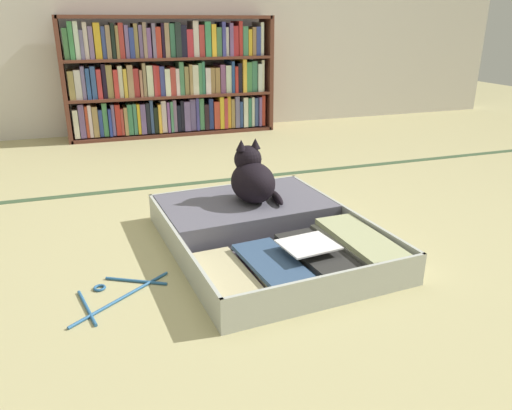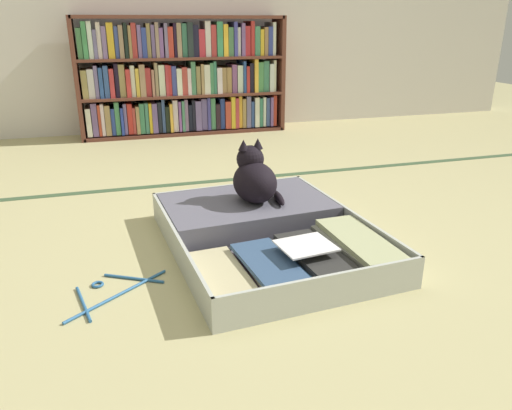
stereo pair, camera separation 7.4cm
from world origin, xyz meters
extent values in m
plane|color=tan|center=(0.00, 0.00, 0.00)|extent=(10.00, 10.00, 0.00)
cube|color=#395133|center=(0.00, 0.95, 0.00)|extent=(4.80, 0.05, 0.00)
cube|color=brown|center=(-0.61, 2.25, 0.43)|extent=(0.03, 0.27, 0.87)
cube|color=brown|center=(0.92, 2.25, 0.43)|extent=(0.03, 0.27, 0.87)
cube|color=brown|center=(0.16, 2.25, 0.86)|extent=(1.53, 0.27, 0.02)
cube|color=brown|center=(0.16, 2.25, 0.01)|extent=(1.53, 0.27, 0.02)
cube|color=brown|center=(0.16, 2.25, 0.30)|extent=(1.50, 0.27, 0.02)
cube|color=beige|center=(-0.56, 2.24, 0.14)|extent=(0.04, 0.23, 0.20)
cube|color=slate|center=(-0.51, 2.24, 0.15)|extent=(0.04, 0.23, 0.24)
cube|color=#AE3B26|center=(-0.48, 2.25, 0.15)|extent=(0.02, 0.23, 0.23)
cube|color=silver|center=(-0.46, 2.25, 0.15)|extent=(0.02, 0.23, 0.23)
cube|color=#A08352|center=(-0.42, 2.24, 0.14)|extent=(0.04, 0.23, 0.22)
cube|color=#2B4191|center=(-0.39, 2.25, 0.13)|extent=(0.03, 0.23, 0.19)
cube|color=#458B57|center=(-0.35, 2.25, 0.15)|extent=(0.03, 0.23, 0.24)
cube|color=#283B98|center=(-0.32, 2.24, 0.13)|extent=(0.02, 0.23, 0.20)
cube|color=slate|center=(-0.30, 2.25, 0.15)|extent=(0.02, 0.23, 0.23)
cube|color=red|center=(-0.26, 2.25, 0.15)|extent=(0.04, 0.23, 0.22)
cube|color=#BA433D|center=(-0.23, 2.25, 0.13)|extent=(0.02, 0.23, 0.19)
cube|color=#A08051|center=(-0.21, 2.24, 0.14)|extent=(0.02, 0.23, 0.20)
cube|color=#3E835C|center=(-0.18, 2.25, 0.15)|extent=(0.04, 0.23, 0.22)
cube|color=#3D7A62|center=(-0.14, 2.24, 0.15)|extent=(0.03, 0.23, 0.23)
cube|color=yellow|center=(-0.11, 2.25, 0.15)|extent=(0.02, 0.23, 0.22)
cube|color=slate|center=(-0.08, 2.24, 0.14)|extent=(0.04, 0.23, 0.22)
cube|color=black|center=(-0.05, 2.25, 0.15)|extent=(0.03, 0.23, 0.23)
cube|color=#364F85|center=(-0.02, 2.25, 0.16)|extent=(0.02, 0.23, 0.25)
cube|color=black|center=(0.01, 2.24, 0.13)|extent=(0.03, 0.23, 0.19)
cube|color=gold|center=(0.04, 2.24, 0.14)|extent=(0.02, 0.23, 0.21)
cube|color=silver|center=(0.07, 2.25, 0.15)|extent=(0.04, 0.23, 0.24)
cube|color=#7E4E98|center=(0.11, 2.24, 0.15)|extent=(0.02, 0.23, 0.23)
cube|color=#468464|center=(0.13, 2.24, 0.15)|extent=(0.02, 0.23, 0.23)
cube|color=slate|center=(0.16, 2.25, 0.15)|extent=(0.03, 0.23, 0.24)
cube|color=black|center=(0.19, 2.25, 0.13)|extent=(0.03, 0.23, 0.20)
cube|color=black|center=(0.21, 2.25, 0.15)|extent=(0.02, 0.23, 0.23)
cube|color=slate|center=(0.25, 2.24, 0.15)|extent=(0.04, 0.23, 0.22)
cube|color=slate|center=(0.30, 2.25, 0.15)|extent=(0.04, 0.23, 0.24)
cube|color=#3D3B89|center=(0.33, 2.24, 0.16)|extent=(0.02, 0.23, 0.25)
cube|color=#498B5E|center=(0.36, 2.25, 0.15)|extent=(0.04, 0.23, 0.24)
cube|color=black|center=(0.40, 2.24, 0.13)|extent=(0.03, 0.23, 0.19)
cube|color=navy|center=(0.44, 2.25, 0.15)|extent=(0.03, 0.23, 0.23)
cube|color=#BD402F|center=(0.48, 2.24, 0.14)|extent=(0.04, 0.23, 0.21)
cube|color=gold|center=(0.52, 2.24, 0.16)|extent=(0.03, 0.23, 0.25)
cube|color=#AE393D|center=(0.55, 2.24, 0.15)|extent=(0.03, 0.23, 0.23)
cube|color=gold|center=(0.58, 2.25, 0.16)|extent=(0.03, 0.23, 0.25)
cube|color=#9F824C|center=(0.61, 2.25, 0.15)|extent=(0.03, 0.23, 0.23)
cube|color=slate|center=(0.65, 2.24, 0.16)|extent=(0.03, 0.23, 0.24)
cube|color=#2F4A88|center=(0.68, 2.25, 0.13)|extent=(0.02, 0.23, 0.20)
cube|color=silver|center=(0.72, 2.24, 0.15)|extent=(0.04, 0.23, 0.23)
cube|color=#367960|center=(0.75, 2.25, 0.15)|extent=(0.03, 0.23, 0.22)
cube|color=silver|center=(0.78, 2.25, 0.15)|extent=(0.02, 0.23, 0.23)
cube|color=#3D528B|center=(0.81, 2.25, 0.15)|extent=(0.03, 0.23, 0.22)
cube|color=#6E518E|center=(0.84, 2.24, 0.15)|extent=(0.02, 0.23, 0.23)
cube|color=#B13629|center=(0.87, 2.25, 0.15)|extent=(0.03, 0.23, 0.24)
cube|color=brown|center=(0.16, 2.25, 0.57)|extent=(1.50, 0.27, 0.02)
cube|color=#96844D|center=(-0.56, 2.24, 0.41)|extent=(0.04, 0.23, 0.20)
cube|color=silver|center=(-0.51, 2.25, 0.41)|extent=(0.04, 0.23, 0.21)
cube|color=slate|center=(-0.47, 2.25, 0.42)|extent=(0.03, 0.23, 0.23)
cube|color=#2B4E92|center=(-0.44, 2.24, 0.41)|extent=(0.03, 0.23, 0.21)
cube|color=#345394|center=(-0.41, 2.25, 0.42)|extent=(0.03, 0.23, 0.23)
cube|color=#BA3337|center=(-0.37, 2.24, 0.41)|extent=(0.03, 0.23, 0.21)
cube|color=black|center=(-0.33, 2.25, 0.43)|extent=(0.03, 0.23, 0.24)
cube|color=#978752|center=(-0.30, 2.26, 0.42)|extent=(0.04, 0.23, 0.23)
cube|color=#C23532|center=(-0.25, 2.24, 0.41)|extent=(0.03, 0.23, 0.20)
cube|color=silver|center=(-0.22, 2.25, 0.42)|extent=(0.03, 0.23, 0.22)
cube|color=gold|center=(-0.19, 2.24, 0.41)|extent=(0.03, 0.23, 0.20)
cube|color=#9B7A5A|center=(-0.15, 2.24, 0.42)|extent=(0.04, 0.23, 0.23)
cube|color=#B53437|center=(-0.11, 2.25, 0.41)|extent=(0.04, 0.23, 0.20)
cube|color=#9F6E59|center=(-0.08, 2.24, 0.40)|extent=(0.02, 0.23, 0.19)
cube|color=#92815F|center=(-0.05, 2.25, 0.43)|extent=(0.02, 0.23, 0.24)
cube|color=silver|center=(-0.01, 2.25, 0.42)|extent=(0.04, 0.23, 0.22)
cube|color=#B33239|center=(0.02, 2.24, 0.42)|extent=(0.02, 0.23, 0.22)
cube|color=#BB3131|center=(0.05, 2.25, 0.42)|extent=(0.02, 0.23, 0.22)
cube|color=#3E4694|center=(0.08, 2.25, 0.41)|extent=(0.03, 0.23, 0.21)
cube|color=silver|center=(0.11, 2.24, 0.40)|extent=(0.04, 0.23, 0.19)
cube|color=#AF3F3A|center=(0.16, 2.24, 0.41)|extent=(0.04, 0.23, 0.20)
cube|color=silver|center=(0.19, 2.24, 0.40)|extent=(0.03, 0.23, 0.19)
cube|color=#447E59|center=(0.22, 2.24, 0.43)|extent=(0.03, 0.23, 0.24)
cube|color=#907F4E|center=(0.26, 2.25, 0.41)|extent=(0.03, 0.23, 0.21)
cube|color=#A08255|center=(0.29, 2.24, 0.42)|extent=(0.02, 0.23, 0.22)
cube|color=beige|center=(0.32, 2.24, 0.42)|extent=(0.04, 0.23, 0.22)
cube|color=#3F8057|center=(0.36, 2.24, 0.42)|extent=(0.03, 0.23, 0.23)
cube|color=#347960|center=(0.39, 2.24, 0.43)|extent=(0.02, 0.23, 0.24)
cube|color=silver|center=(0.42, 2.24, 0.40)|extent=(0.04, 0.23, 0.19)
cube|color=#9B7A4D|center=(0.46, 2.25, 0.40)|extent=(0.03, 0.23, 0.19)
cube|color=#9F7B4A|center=(0.50, 2.25, 0.40)|extent=(0.04, 0.23, 0.19)
cube|color=#7E4D80|center=(0.54, 2.25, 0.41)|extent=(0.04, 0.23, 0.21)
cube|color=silver|center=(0.58, 2.25, 0.41)|extent=(0.04, 0.23, 0.21)
cube|color=#26478A|center=(0.62, 2.24, 0.43)|extent=(0.02, 0.23, 0.24)
cube|color=#AE2C29|center=(0.64, 2.24, 0.41)|extent=(0.02, 0.23, 0.20)
cube|color=black|center=(0.68, 2.25, 0.42)|extent=(0.03, 0.23, 0.22)
cube|color=gold|center=(0.71, 2.24, 0.43)|extent=(0.03, 0.23, 0.25)
cube|color=#498C53|center=(0.75, 2.25, 0.42)|extent=(0.04, 0.23, 0.23)
cube|color=#3D7B5E|center=(0.79, 2.25, 0.42)|extent=(0.04, 0.23, 0.23)
cube|color=silver|center=(0.83, 2.24, 0.41)|extent=(0.03, 0.23, 0.21)
cube|color=beige|center=(0.86, 2.25, 0.43)|extent=(0.02, 0.23, 0.24)
cube|color=#488551|center=(-0.56, 2.26, 0.68)|extent=(0.04, 0.23, 0.21)
cube|color=#3D874F|center=(-0.52, 2.24, 0.70)|extent=(0.03, 0.23, 0.25)
cube|color=silver|center=(-0.48, 2.25, 0.71)|extent=(0.03, 0.23, 0.25)
cube|color=slate|center=(-0.45, 2.24, 0.68)|extent=(0.02, 0.23, 0.19)
cube|color=beige|center=(-0.43, 2.26, 0.70)|extent=(0.03, 0.23, 0.24)
cube|color=slate|center=(-0.39, 2.25, 0.69)|extent=(0.03, 0.23, 0.22)
cube|color=gold|center=(-0.35, 2.25, 0.70)|extent=(0.04, 0.23, 0.24)
cube|color=#3A4B92|center=(-0.31, 2.25, 0.69)|extent=(0.03, 0.23, 0.22)
cube|color=#92775B|center=(-0.28, 2.24, 0.69)|extent=(0.03, 0.23, 0.22)
cube|color=black|center=(-0.25, 2.24, 0.70)|extent=(0.02, 0.23, 0.24)
cube|color=#A2814E|center=(-0.22, 2.25, 0.69)|extent=(0.02, 0.23, 0.22)
cube|color=#AD3735|center=(-0.19, 2.25, 0.70)|extent=(0.03, 0.23, 0.24)
cube|color=slate|center=(-0.15, 2.25, 0.69)|extent=(0.03, 0.23, 0.22)
cube|color=#304195|center=(-0.12, 2.25, 0.68)|extent=(0.03, 0.23, 0.21)
cube|color=olive|center=(-0.09, 2.25, 0.70)|extent=(0.03, 0.23, 0.23)
cube|color=slate|center=(-0.06, 2.25, 0.69)|extent=(0.03, 0.23, 0.22)
cube|color=gray|center=(-0.03, 2.24, 0.70)|extent=(0.02, 0.23, 0.24)
cube|color=#7C5498|center=(0.00, 2.24, 0.68)|extent=(0.03, 0.23, 0.20)
cube|color=slate|center=(0.03, 2.24, 0.70)|extent=(0.02, 0.23, 0.24)
cube|color=#C33A2D|center=(0.07, 2.25, 0.69)|extent=(0.04, 0.23, 0.21)
cube|color=black|center=(0.10, 2.24, 0.70)|extent=(0.02, 0.23, 0.24)
cube|color=#967C60|center=(0.13, 2.24, 0.70)|extent=(0.03, 0.23, 0.24)
cube|color=#3D7960|center=(0.17, 2.26, 0.70)|extent=(0.04, 0.23, 0.23)
cube|color=#1F2929|center=(0.21, 2.24, 0.70)|extent=(0.04, 0.23, 0.24)
cube|color=black|center=(0.25, 2.25, 0.69)|extent=(0.04, 0.23, 0.22)
cube|color=#C4303F|center=(0.30, 2.25, 0.68)|extent=(0.04, 0.23, 0.19)
cube|color=silver|center=(0.34, 2.25, 0.71)|extent=(0.04, 0.23, 0.25)
cube|color=#B43839|center=(0.38, 2.25, 0.69)|extent=(0.04, 0.23, 0.22)
cube|color=#3A8A5D|center=(0.43, 2.24, 0.70)|extent=(0.04, 0.23, 0.25)
cube|color=yellow|center=(0.47, 2.24, 0.69)|extent=(0.03, 0.23, 0.23)
cube|color=#467650|center=(0.51, 2.24, 0.68)|extent=(0.04, 0.23, 0.21)
cube|color=#3E3F95|center=(0.55, 2.24, 0.70)|extent=(0.03, 0.23, 0.24)
cube|color=silver|center=(0.58, 2.25, 0.68)|extent=(0.02, 0.23, 0.21)
cube|color=#6F508A|center=(0.61, 2.24, 0.70)|extent=(0.03, 0.23, 0.24)
cube|color=#B32B32|center=(0.64, 2.25, 0.69)|extent=(0.04, 0.23, 0.22)
cube|color=#B52F2D|center=(0.68, 2.25, 0.70)|extent=(0.03, 0.23, 0.25)
cube|color=#438461|center=(0.72, 2.25, 0.69)|extent=(0.04, 0.23, 0.21)
cube|color=gold|center=(0.76, 2.24, 0.68)|extent=(0.03, 0.23, 0.19)
cube|color=#95724A|center=(0.79, 2.24, 0.68)|extent=(0.03, 0.23, 0.21)
cube|color=#334092|center=(0.82, 2.25, 0.69)|extent=(0.03, 0.23, 0.21)
cube|color=silver|center=(0.85, 2.25, 0.70)|extent=(0.02, 0.23, 0.24)
cube|color=#B3B7AE|center=(0.16, -0.17, 0.01)|extent=(0.75, 0.53, 0.01)
cube|color=#B3B7AE|center=(0.17, -0.40, 0.06)|extent=(0.72, 0.07, 0.12)
cube|color=#B3B7AE|center=(-0.20, -0.20, 0.06)|extent=(0.05, 0.47, 0.12)
cube|color=#B3B7AE|center=(0.51, -0.15, 0.06)|extent=(0.05, 0.47, 0.12)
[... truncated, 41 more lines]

